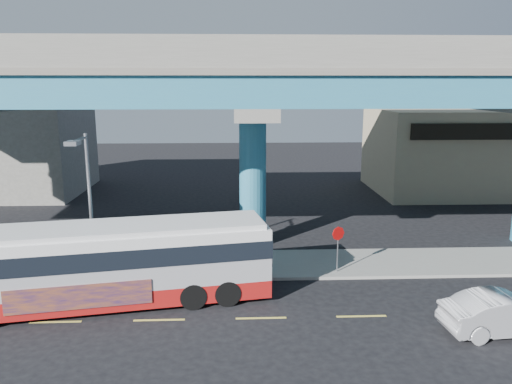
{
  "coord_description": "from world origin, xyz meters",
  "views": [
    {
      "loc": [
        -0.94,
        -18.45,
        9.04
      ],
      "look_at": [
        -0.02,
        4.0,
        4.17
      ],
      "focal_mm": 35.0,
      "sensor_mm": 36.0,
      "label": 1
    }
  ],
  "objects_px": {
    "street_lamp": "(86,186)",
    "stop_sign": "(338,240)",
    "transit_bus": "(110,261)",
    "sedan": "(505,313)"
  },
  "relations": [
    {
      "from": "street_lamp",
      "to": "stop_sign",
      "type": "distance_m",
      "value": 11.89
    },
    {
      "from": "transit_bus",
      "to": "street_lamp",
      "type": "height_order",
      "value": "street_lamp"
    },
    {
      "from": "sedan",
      "to": "street_lamp",
      "type": "distance_m",
      "value": 17.8
    },
    {
      "from": "street_lamp",
      "to": "stop_sign",
      "type": "relative_size",
      "value": 2.98
    },
    {
      "from": "transit_bus",
      "to": "sedan",
      "type": "xyz_separation_m",
      "value": [
        15.13,
        -3.15,
        -1.1
      ]
    },
    {
      "from": "sedan",
      "to": "street_lamp",
      "type": "xyz_separation_m",
      "value": [
        -16.56,
        5.3,
        3.84
      ]
    },
    {
      "from": "transit_bus",
      "to": "stop_sign",
      "type": "height_order",
      "value": "transit_bus"
    },
    {
      "from": "sedan",
      "to": "street_lamp",
      "type": "bearing_deg",
      "value": 66.92
    },
    {
      "from": "transit_bus",
      "to": "street_lamp",
      "type": "distance_m",
      "value": 3.77
    },
    {
      "from": "transit_bus",
      "to": "stop_sign",
      "type": "distance_m",
      "value": 10.49
    }
  ]
}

